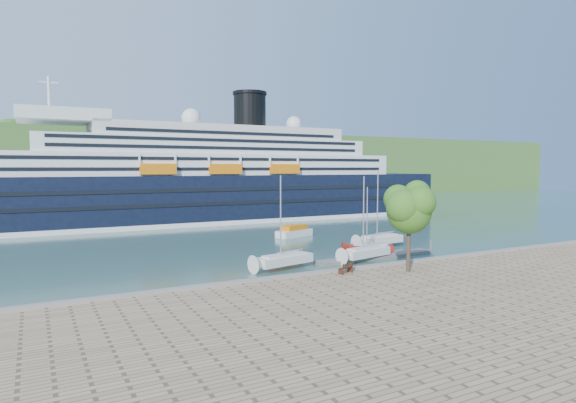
% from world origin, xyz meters
% --- Properties ---
extents(ground, '(400.00, 400.00, 0.00)m').
position_xyz_m(ground, '(0.00, 0.00, 0.00)').
color(ground, '#30554E').
rests_on(ground, ground).
extents(far_hillside, '(400.00, 50.00, 24.00)m').
position_xyz_m(far_hillside, '(0.00, 145.00, 12.00)').
color(far_hillside, '#366327').
rests_on(far_hillside, ground).
extents(quay_coping, '(220.00, 0.50, 0.30)m').
position_xyz_m(quay_coping, '(0.00, -0.20, 1.15)').
color(quay_coping, slate).
rests_on(quay_coping, promenade).
extents(cruise_ship, '(122.10, 18.94, 27.38)m').
position_xyz_m(cruise_ship, '(-3.88, 56.92, 13.69)').
color(cruise_ship, black).
rests_on(cruise_ship, ground).
extents(park_bench, '(1.88, 1.23, 1.12)m').
position_xyz_m(park_bench, '(-6.42, -1.20, 1.56)').
color(park_bench, '#4D2816').
rests_on(park_bench, promenade).
extents(promenade_tree, '(5.80, 5.80, 9.60)m').
position_xyz_m(promenade_tree, '(-0.54, -3.38, 5.80)').
color(promenade_tree, '#2C6019').
rests_on(promenade_tree, promenade).
extents(floating_pontoon, '(17.21, 2.92, 0.38)m').
position_xyz_m(floating_pontoon, '(4.36, 7.70, 0.19)').
color(floating_pontoon, slate).
rests_on(floating_pontoon, ground).
extents(sailboat_white_near, '(7.89, 3.75, 9.83)m').
position_xyz_m(sailboat_white_near, '(-8.48, 7.54, 4.91)').
color(sailboat_white_near, silver).
rests_on(sailboat_white_near, ground).
extents(sailboat_red, '(6.49, 4.50, 8.25)m').
position_xyz_m(sailboat_red, '(5.35, 10.18, 4.12)').
color(sailboat_red, maroon).
rests_on(sailboat_red, ground).
extents(sailboat_white_far, '(8.20, 3.12, 10.33)m').
position_xyz_m(sailboat_white_far, '(10.13, 14.15, 5.17)').
color(sailboat_white_far, silver).
rests_on(sailboat_white_far, ground).
extents(tender_launch, '(7.12, 4.45, 1.86)m').
position_xyz_m(tender_launch, '(4.56, 29.00, 0.93)').
color(tender_launch, orange).
rests_on(tender_launch, ground).
extents(sailboat_extra, '(7.72, 3.52, 9.63)m').
position_xyz_m(sailboat_extra, '(2.38, 7.15, 4.82)').
color(sailboat_extra, silver).
rests_on(sailboat_extra, ground).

